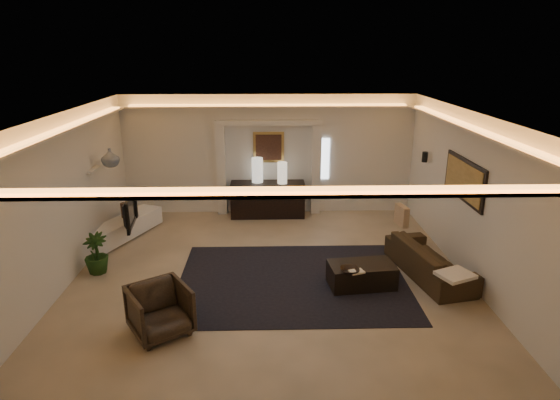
{
  "coord_description": "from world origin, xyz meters",
  "views": [
    {
      "loc": [
        -0.01,
        -7.59,
        3.93
      ],
      "look_at": [
        0.2,
        0.6,
        1.25
      ],
      "focal_mm": 29.92,
      "sensor_mm": 36.0,
      "label": 1
    }
  ],
  "objects_px": {
    "coffee_table": "(361,275)",
    "armchair": "(160,310)",
    "console": "(268,200)",
    "sofa": "(429,260)"
  },
  "relations": [
    {
      "from": "coffee_table",
      "to": "armchair",
      "type": "xyz_separation_m",
      "value": [
        -3.15,
        -1.32,
        0.16
      ]
    },
    {
      "from": "console",
      "to": "sofa",
      "type": "height_order",
      "value": "console"
    },
    {
      "from": "sofa",
      "to": "coffee_table",
      "type": "distance_m",
      "value": 1.36
    },
    {
      "from": "sofa",
      "to": "armchair",
      "type": "distance_m",
      "value": 4.76
    },
    {
      "from": "sofa",
      "to": "armchair",
      "type": "height_order",
      "value": "armchair"
    },
    {
      "from": "coffee_table",
      "to": "armchair",
      "type": "bearing_deg",
      "value": -163.94
    },
    {
      "from": "coffee_table",
      "to": "console",
      "type": "bearing_deg",
      "value": 107.58
    },
    {
      "from": "armchair",
      "to": "coffee_table",
      "type": "bearing_deg",
      "value": -10.48
    },
    {
      "from": "console",
      "to": "armchair",
      "type": "distance_m",
      "value": 5.14
    },
    {
      "from": "coffee_table",
      "to": "armchair",
      "type": "distance_m",
      "value": 3.42
    }
  ]
}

